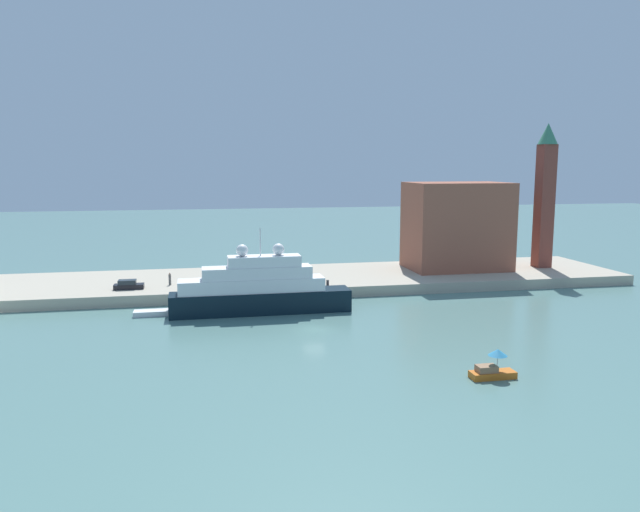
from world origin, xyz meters
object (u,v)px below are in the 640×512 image
large_yacht (259,290)px  small_motorboat (493,368)px  harbor_building (457,226)px  mooring_bollard (328,283)px  bell_tower (545,191)px  person_figure (170,279)px  work_barge (153,313)px  parked_car (128,285)px

large_yacht → small_motorboat: 33.97m
harbor_building → mooring_bollard: harbor_building is taller
harbor_building → small_motorboat: bearing=-110.0°
small_motorboat → harbor_building: (17.14, 47.04, 7.88)m
bell_tower → mooring_bollard: bearing=-167.6°
bell_tower → large_yacht: bearing=-161.4°
large_yacht → mooring_bollard: (10.91, 8.33, -1.09)m
person_figure → mooring_bollard: size_ratio=2.36×
mooring_bollard → small_motorboat: bearing=-78.9°
small_motorboat → work_barge: 43.46m
harbor_building → large_yacht: bearing=-152.5°
large_yacht → parked_car: (-17.35, 11.37, -0.91)m
large_yacht → bell_tower: (50.48, 17.02, 11.63)m
parked_car → person_figure: 5.94m
parked_car → mooring_bollard: (28.27, -3.04, -0.17)m
large_yacht → small_motorboat: bearing=-57.6°
small_motorboat → bell_tower: (32.29, 45.64, 13.72)m
person_figure → mooring_bollard: 23.14m
person_figure → small_motorboat: bearing=-54.4°
bell_tower → parked_car: (-67.84, -5.65, -12.55)m
parked_car → person_figure: bearing=17.8°
harbor_building → mooring_bollard: 27.30m
small_motorboat → parked_car: 53.51m
small_motorboat → harbor_building: 50.68m
bell_tower → work_barge: bearing=-166.2°
work_barge → person_figure: (1.63, 11.89, 2.09)m
work_barge → harbor_building: 52.29m
mooring_bollard → harbor_building: bearing=22.5°
harbor_building → work_barge: bearing=-160.6°
work_barge → person_figure: bearing=82.2°
work_barge → person_figure: 12.18m
bell_tower → person_figure: (-62.19, -3.83, -12.26)m
small_motorboat → bell_tower: bell_tower is taller
parked_car → person_figure: person_figure is taller
large_yacht → person_figure: 17.64m
large_yacht → harbor_building: harbor_building is taller
person_figure → work_barge: bearing=-97.8°
parked_car → large_yacht: bearing=-33.2°
work_barge → parked_car: (-4.02, 10.07, 1.80)m
small_motorboat → work_barge: bearing=136.5°
mooring_bollard → work_barge: bearing=-163.8°
small_motorboat → work_barge: size_ratio=0.84×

